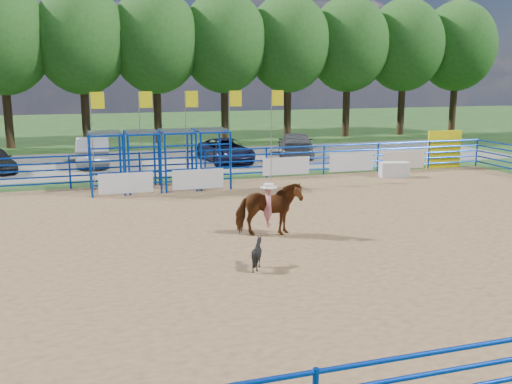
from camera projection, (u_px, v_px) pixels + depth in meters
ground at (276, 240)px, 17.29m from camera, size 120.00×120.00×0.00m
arena_dirt at (276, 239)px, 17.28m from camera, size 30.00×20.00×0.02m
gravel_strip at (180, 160)px, 33.18m from camera, size 40.00×10.00×0.01m
announcer_table at (394, 170)px, 27.63m from camera, size 1.47×0.93×0.73m
horse_and_rider at (269, 207)px, 17.48m from camera, size 2.13×1.25×2.25m
calf at (257, 254)px, 14.64m from camera, size 0.87×0.83×0.77m
car_b at (93, 151)px, 31.22m from camera, size 1.88×4.87×1.58m
car_c at (226, 151)px, 32.27m from camera, size 2.63×4.97×1.33m
car_d at (296, 145)px, 34.32m from camera, size 3.57×5.46×1.47m
perimeter_fence at (276, 216)px, 17.13m from camera, size 30.10×20.10×1.50m
chute_assembly at (168, 160)px, 24.74m from camera, size 19.32×2.41×4.20m
treeline at (155, 36)px, 40.07m from camera, size 56.40×6.40×11.24m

